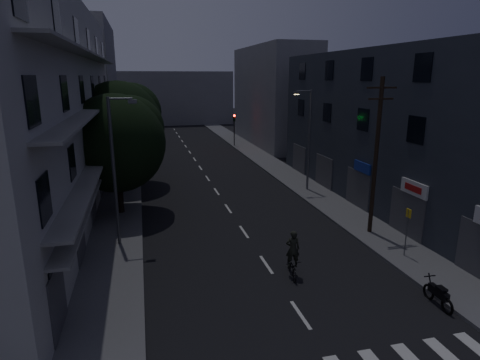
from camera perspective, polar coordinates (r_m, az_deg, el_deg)
name	(u,v)px	position (r m, az deg, el deg)	size (l,w,h in m)	color
ground	(207,177)	(37.61, -4.76, 0.42)	(160.00, 160.00, 0.00)	black
sidewalk_left	(124,181)	(37.20, -16.24, -0.16)	(3.00, 90.00, 0.15)	#565659
sidewalk_right	(282,172)	(39.43, 6.06, 1.17)	(3.00, 90.00, 0.15)	#565659
lane_markings	(197,163)	(43.63, -6.09, 2.38)	(0.15, 60.50, 0.01)	beige
building_left	(42,110)	(29.78, -26.37, 8.90)	(7.00, 36.00, 14.00)	#A9A8A4
building_right	(396,129)	(30.86, 21.36, 6.75)	(6.19, 28.00, 11.00)	#282D36
building_far_left	(90,85)	(59.37, -20.50, 12.56)	(6.00, 20.00, 16.00)	slate
building_far_right	(273,96)	(55.97, 4.65, 11.80)	(6.00, 20.00, 13.00)	slate
building_far_end	(169,98)	(81.33, -10.06, 11.43)	(24.00, 8.00, 10.00)	slate
tree_near	(117,139)	(27.60, -17.13, 5.55)	(6.47, 6.47, 7.98)	black
tree_mid	(120,121)	(34.85, -16.71, 8.06)	(7.06, 7.06, 8.69)	black
tree_far	(123,125)	(44.74, -16.31, 7.56)	(5.16, 5.16, 6.39)	black
traffic_signal_far_right	(234,123)	(53.34, -0.82, 8.05)	(0.28, 0.37, 4.10)	black
traffic_signal_far_left	(136,127)	(51.42, -14.55, 7.34)	(0.28, 0.37, 4.10)	black
street_lamp_left_near	(116,165)	(22.26, -17.27, 2.06)	(1.51, 0.25, 8.00)	#525459
street_lamp_right	(308,135)	(32.48, 9.64, 6.29)	(1.51, 0.25, 8.00)	slate
street_lamp_left_far	(124,124)	(41.07, -16.16, 7.62)	(1.51, 0.25, 8.00)	#525659
utility_pole	(376,154)	(24.14, 18.79, 3.53)	(1.80, 0.24, 9.00)	black
bus_stop_sign	(408,224)	(22.20, 22.72, -5.75)	(0.06, 0.35, 2.52)	#595B60
motorcycle	(438,295)	(18.93, 26.34, -14.46)	(0.53, 1.82, 1.17)	black
cyclist	(292,261)	(19.34, 7.46, -11.32)	(0.88, 1.87, 2.27)	black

